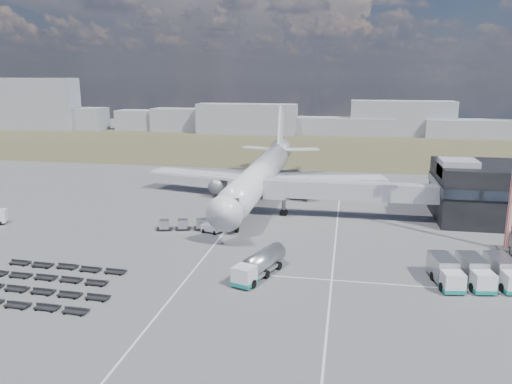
# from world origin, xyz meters

# --- Properties ---
(ground) EXTENTS (420.00, 420.00, 0.00)m
(ground) POSITION_xyz_m (0.00, 0.00, 0.00)
(ground) COLOR #565659
(ground) RESTS_ON ground
(grass_strip) EXTENTS (420.00, 90.00, 0.01)m
(grass_strip) POSITION_xyz_m (0.00, 110.00, 0.01)
(grass_strip) COLOR #4C432D
(grass_strip) RESTS_ON ground
(lane_markings) EXTENTS (47.12, 110.00, 0.01)m
(lane_markings) POSITION_xyz_m (9.77, 3.00, 0.01)
(lane_markings) COLOR silver
(lane_markings) RESTS_ON ground
(jet_bridge) EXTENTS (30.30, 3.80, 7.05)m
(jet_bridge) POSITION_xyz_m (15.90, 20.42, 5.05)
(jet_bridge) COLOR #939399
(jet_bridge) RESTS_ON ground
(airliner) EXTENTS (51.59, 64.53, 17.62)m
(airliner) POSITION_xyz_m (0.00, 32.38, 5.29)
(airliner) COLOR silver
(airliner) RESTS_ON ground
(skyline) EXTENTS (315.68, 19.17, 23.84)m
(skyline) POSITION_xyz_m (-7.19, 151.44, 7.65)
(skyline) COLOR gray
(skyline) RESTS_ON ground
(fuel_tanker) EXTENTS (5.66, 10.18, 3.20)m
(fuel_tanker) POSITION_xyz_m (6.88, -8.43, 1.60)
(fuel_tanker) COLOR silver
(fuel_tanker) RESTS_ON ground
(pushback_tug) EXTENTS (3.46, 2.59, 1.41)m
(pushback_tug) POSITION_xyz_m (-4.00, 8.00, 0.70)
(pushback_tug) COLOR silver
(pushback_tug) RESTS_ON ground
(catering_truck) EXTENTS (4.32, 6.78, 2.89)m
(catering_truck) POSITION_xyz_m (15.93, 38.06, 1.48)
(catering_truck) COLOR silver
(catering_truck) RESTS_ON ground
(service_trucks_near) EXTENTS (10.66, 8.71, 2.93)m
(service_trucks_near) POSITION_xyz_m (33.20, -6.03, 1.59)
(service_trucks_near) COLOR silver
(service_trucks_near) RESTS_ON ground
(uld_row) EXTENTS (11.54, 4.33, 1.60)m
(uld_row) POSITION_xyz_m (-7.60, 8.91, 0.96)
(uld_row) COLOR black
(uld_row) RESTS_ON ground
(baggage_dollies) EXTENTS (21.43, 13.23, 0.64)m
(baggage_dollies) POSITION_xyz_m (-19.47, -16.42, 0.32)
(baggage_dollies) COLOR black
(baggage_dollies) RESTS_ON ground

